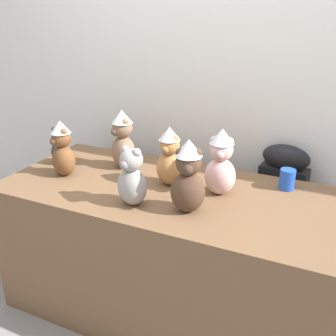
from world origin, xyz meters
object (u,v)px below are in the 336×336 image
Objects in this scene: instrument_case at (279,215)px; teddy_bear_charcoal at (61,146)px; teddy_bear_cocoa at (188,178)px; party_cup_blue at (287,179)px; teddy_bear_chestnut at (62,149)px; teddy_bear_caramel at (169,157)px; display_table at (168,251)px; teddy_bear_blush at (221,163)px; teddy_bear_ash at (132,178)px; teddy_bear_mocha at (123,140)px.

instrument_case is 3.98× the size of teddy_bear_charcoal.
teddy_bear_cocoa is 0.60m from party_cup_blue.
instrument_case is 1.37m from teddy_bear_chestnut.
instrument_case is 0.86m from teddy_bear_caramel.
teddy_bear_chestnut is at bearing -172.94° from display_table.
teddy_bear_blush reaches higher than instrument_case.
instrument_case is at bearing 62.59° from teddy_bear_ash.
teddy_bear_charcoal is 0.72m from teddy_bear_ash.
teddy_bear_cocoa is (-0.08, -0.24, 0.00)m from teddy_bear_blush.
teddy_bear_ash is at bearing -148.21° from teddy_bear_blush.
teddy_bear_chestnut is 1.23m from party_cup_blue.
teddy_bear_chestnut reaches higher than display_table.
teddy_bear_ash reaches higher than instrument_case.
display_table is 5.13× the size of teddy_bear_mocha.
instrument_case is 3.18× the size of teddy_bear_ash.
teddy_bear_blush is at bearing 19.61° from teddy_bear_mocha.
teddy_bear_cocoa is at bearing -33.65° from teddy_bear_charcoal.
teddy_bear_cocoa is at bearing -44.70° from teddy_bear_caramel.
teddy_bear_caramel is 1.01× the size of teddy_bear_chestnut.
teddy_bear_blush is at bearing -146.78° from party_cup_blue.
teddy_bear_cocoa is 1.20× the size of teddy_bear_ash.
teddy_bear_charcoal is 0.80× the size of teddy_bear_ash.
instrument_case reaches higher than display_table.
teddy_bear_mocha is 0.35m from teddy_bear_chestnut.
teddy_bear_caramel is at bearing 11.91° from teddy_bear_mocha.
teddy_bear_blush is 0.28m from teddy_bear_caramel.
teddy_bear_chestnut is (-0.61, -0.08, 0.55)m from display_table.
teddy_bear_caramel is 0.73m from teddy_bear_charcoal.
display_table is at bearing -67.08° from teddy_bear_caramel.
teddy_bear_cocoa is at bearing -107.13° from instrument_case.
teddy_bear_chestnut is (-0.80, 0.10, -0.02)m from teddy_bear_cocoa.
instrument_case is 0.46m from party_cup_blue.
teddy_bear_blush is at bearing 53.67° from teddy_bear_cocoa.
party_cup_blue is (0.93, 0.10, -0.12)m from teddy_bear_mocha.
instrument_case is 1.07m from teddy_bear_mocha.
teddy_bear_caramel is at bearing 172.98° from teddy_bear_blush.
teddy_bear_chestnut is 0.55m from teddy_bear_ash.
teddy_bear_ash is at bearing -120.56° from instrument_case.
teddy_bear_ash is at bearing 170.88° from teddy_bear_cocoa.
teddy_bear_mocha is at bearing -149.51° from instrument_case.
teddy_bear_mocha is 0.48m from teddy_bear_ash.
teddy_bear_chestnut is (-0.59, -0.14, -0.00)m from teddy_bear_caramel.
teddy_bear_ash is 0.82m from party_cup_blue.
teddy_bear_ash is (0.53, -0.15, -0.02)m from teddy_bear_chestnut.
display_table is 5.18× the size of teddy_bear_blush.
teddy_bear_blush reaches higher than teddy_bear_caramel.
party_cup_blue is (0.31, 0.20, -0.11)m from teddy_bear_blush.
teddy_bear_mocha is (-0.88, -0.37, 0.48)m from instrument_case.
party_cup_blue is (0.65, 0.49, -0.08)m from teddy_bear_ash.
teddy_bear_charcoal is at bearing 147.11° from teddy_bear_cocoa.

